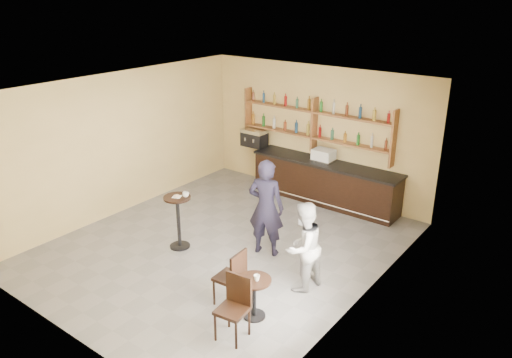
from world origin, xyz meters
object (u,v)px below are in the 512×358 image
Objects in this scene: pedestal_table at (179,222)px; cafe_table at (254,298)px; chair_south at (232,310)px; patron_second at (303,247)px; bar_counter at (325,182)px; pastry_case at (323,156)px; man_main at (266,208)px; chair_west at (229,277)px; espresso_machine at (254,138)px.

pedestal_table is 2.73m from cafe_table.
patron_second reaches higher than chair_south.
bar_counter is 4.82m from cafe_table.
pastry_case is at bearing 73.38° from pedestal_table.
bar_counter is 2.91m from man_main.
bar_counter is 5.47× the size of cafe_table.
cafe_table is at bearing -73.25° from bar_counter.
pedestal_table reaches higher than chair_south.
chair_west is (0.51, -1.71, -0.47)m from man_main.
pedestal_table is 1.60× the size of cafe_table.
pastry_case is at bearing -146.44° from patron_second.
pastry_case is 4.91m from cafe_table.
chair_south is at bearing -85.24° from cafe_table.
espresso_machine is at bearing -66.02° from man_main.
patron_second is at bearing 136.55° from man_main.
chair_south is (0.05, -0.60, 0.15)m from cafe_table.
man_main is 1.21× the size of patron_second.
man_main is at bearing -83.43° from bar_counter.
espresso_machine is at bearing -124.82° from patron_second.
chair_west is 0.88m from chair_south.
chair_south is at bearing -74.58° from bar_counter.
man_main reaches higher than espresso_machine.
pedestal_table is 3.02m from chair_south.
espresso_machine is 0.57× the size of pedestal_table.
pastry_case is at bearing 180.00° from bar_counter.
pastry_case is 3.84m from patron_second.
bar_counter reaches higher than chair_south.
patron_second is (0.16, 1.15, 0.46)m from cafe_table.
chair_west is at bearing -81.44° from pastry_case.
cafe_table is at bearing -19.24° from pedestal_table.
man_main reaches higher than pedestal_table.
pedestal_table is (0.95, -3.72, -0.69)m from espresso_machine.
pedestal_table is at bearing 143.37° from chair_south.
cafe_table is 0.43× the size of patron_second.
cafe_table is (1.06, -1.76, -0.62)m from man_main.
bar_counter is 3.42× the size of pedestal_table.
pastry_case is at bearing -98.76° from man_main.
espresso_machine reaches higher than chair_west.
patron_second reaches higher than chair_west.
pastry_case is 0.51× the size of chair_west.
cafe_table is at bearing -75.16° from pastry_case.
bar_counter is 3.90m from pedestal_table.
chair_south is 1.78m from patron_second.
espresso_machine is 5.50m from chair_west.
chair_west is at bearing -79.59° from bar_counter.
chair_west is at bearing 125.81° from chair_south.
pedestal_table is 0.57× the size of man_main.
pastry_case is at bearing -172.63° from chair_west.
chair_west is 1.00× the size of chair_south.
patron_second reaches higher than pedestal_table.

